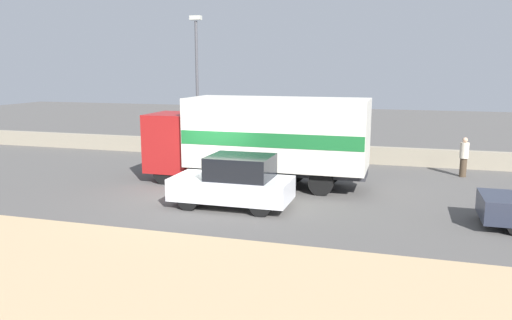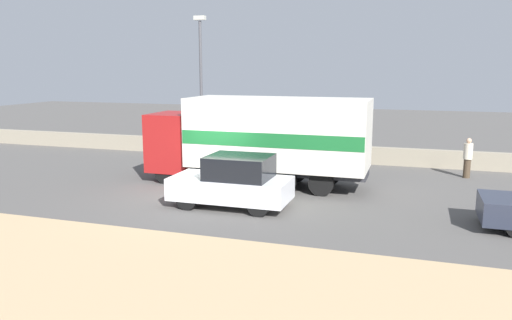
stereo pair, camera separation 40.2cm
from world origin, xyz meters
The scene contains 7 objects.
ground_plane centered at (0.00, 0.00, 0.00)m, with size 80.00×80.00×0.00m, color #514F4C.
dirt_shoulder_foreground centered at (0.00, -6.75, 0.02)m, with size 60.00×5.72×0.04m.
stone_wall_backdrop centered at (0.00, 7.93, 0.40)m, with size 60.00×0.35×0.81m.
street_lamp centered at (-3.58, 7.56, 4.00)m, with size 0.56×0.28×6.91m.
box_truck centered at (1.27, 2.30, 1.88)m, with size 8.44×2.53×3.32m.
car_hatchback centered at (1.26, -0.89, 0.82)m, with size 3.82×1.78×1.69m.
pedestrian centered at (8.80, 6.08, 0.85)m, with size 0.36×0.36×1.63m.
Camera 2 is at (6.74, -15.47, 4.42)m, focal length 35.00 mm.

